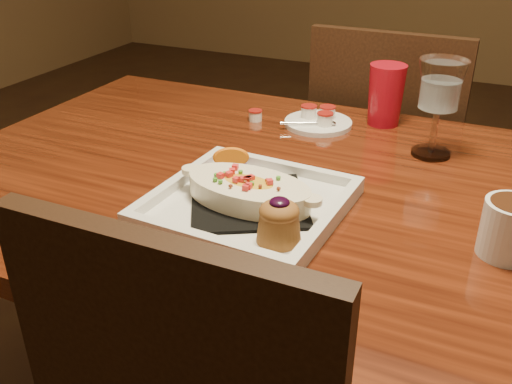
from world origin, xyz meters
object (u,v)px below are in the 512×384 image
at_px(plate, 251,199).
at_px(coffee_mug, 512,227).
at_px(goblet, 440,90).
at_px(table, 316,231).
at_px(chair_far, 385,171).
at_px(red_tumbler, 386,95).
at_px(saucer, 318,121).

distance_m(plate, coffee_mug, 0.40).
bearing_deg(coffee_mug, goblet, 103.16).
bearing_deg(table, chair_far, 90.00).
xyz_separation_m(coffee_mug, goblet, (-0.16, 0.33, 0.09)).
bearing_deg(red_tumbler, coffee_mug, -57.39).
bearing_deg(goblet, table, -125.02).
height_order(plate, coffee_mug, coffee_mug).
distance_m(table, chair_far, 0.65).
bearing_deg(coffee_mug, red_tumbler, 109.05).
relative_size(plate, coffee_mug, 2.77).
bearing_deg(saucer, goblet, -13.35).
bearing_deg(table, saucer, 109.52).
relative_size(plate, red_tumbler, 2.30).
xyz_separation_m(goblet, saucer, (-0.27, 0.06, -0.12)).
distance_m(plate, goblet, 0.45).
bearing_deg(table, goblet, 54.98).
bearing_deg(red_tumbler, plate, -101.46).
distance_m(saucer, red_tumbler, 0.16).
bearing_deg(red_tumbler, saucer, -151.43).
bearing_deg(chair_far, goblet, 111.97).
relative_size(table, goblet, 7.62).
distance_m(table, red_tumbler, 0.40).
distance_m(table, plate, 0.20).
xyz_separation_m(plate, saucer, (-0.03, 0.43, -0.01)).
bearing_deg(chair_far, table, 90.00).
bearing_deg(red_tumbler, goblet, -45.99).
height_order(chair_far, goblet, goblet).
bearing_deg(saucer, chair_far, 72.85).
height_order(plate, goblet, goblet).
height_order(goblet, saucer, goblet).
distance_m(coffee_mug, red_tumbler, 0.55).
distance_m(goblet, saucer, 0.30).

